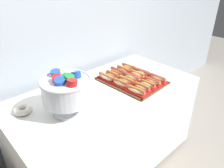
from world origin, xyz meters
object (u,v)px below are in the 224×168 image
object	(u,v)px
hot_dog_2	(148,84)
hot_dog_10	(107,77)
buffet_table	(106,126)
hot_dog_9	(143,73)
hot_dog_11	(112,75)
hot_dog_0	(136,91)
hot_dog_3	(153,81)
cup_stack	(81,82)
punch_bowl	(66,89)
hot_dog_7	(132,78)
hot_dog_8	(137,75)
hot_dog_4	(158,78)
hot_dog_1	(142,87)
hot_dog_5	(120,83)
hot_dog_14	(129,67)
hot_dog_6	(126,81)
donut	(23,110)
hot_dog_13	(124,70)
hot_dog_12	(118,72)
serving_tray	(132,81)

from	to	relation	value
hot_dog_2	hot_dog_10	distance (m)	0.36
buffet_table	hot_dog_9	xyz separation A→B (m)	(0.43, -0.03, 0.40)
buffet_table	hot_dog_11	bearing A→B (deg)	33.45
hot_dog_0	hot_dog_3	world-z (taller)	hot_dog_0
hot_dog_0	cup_stack	world-z (taller)	cup_stack
hot_dog_9	punch_bowl	bearing A→B (deg)	-178.81
hot_dog_7	punch_bowl	bearing A→B (deg)	-179.27
buffet_table	hot_dog_8	world-z (taller)	hot_dog_8
buffet_table	hot_dog_4	xyz separation A→B (m)	(0.44, -0.19, 0.40)
hot_dog_11	hot_dog_1	bearing A→B (deg)	-86.82
hot_dog_11	hot_dog_2	bearing A→B (deg)	-74.02
hot_dog_5	cup_stack	world-z (taller)	cup_stack
hot_dog_0	hot_dog_14	world-z (taller)	hot_dog_14
hot_dog_2	hot_dog_11	xyz separation A→B (m)	(-0.09, 0.33, 0.00)
hot_dog_1	hot_dog_5	xyz separation A→B (m)	(-0.08, 0.16, 0.00)
hot_dog_0	cup_stack	bearing A→B (deg)	128.65
hot_dog_8	hot_dog_11	world-z (taller)	hot_dog_8
hot_dog_6	hot_dog_1	bearing A→B (deg)	-86.82
buffet_table	donut	distance (m)	0.74
hot_dog_11	hot_dog_14	world-z (taller)	hot_dog_14
hot_dog_6	hot_dog_5	bearing A→B (deg)	-176.82
hot_dog_3	hot_dog_13	bearing A→B (deg)	93.18
hot_dog_0	hot_dog_7	bearing A→B (deg)	50.91
hot_dog_4	hot_dog_8	size ratio (longest dim) A/B	1.02
cup_stack	hot_dog_4	bearing A→B (deg)	-29.61
hot_dog_12	hot_dog_7	bearing A→B (deg)	-86.82
hot_dog_3	serving_tray	bearing A→B (deg)	117.62
serving_tray	hot_dog_11	bearing A→B (deg)	117.62
hot_dog_14	hot_dog_6	bearing A→B (deg)	-140.57
serving_tray	hot_dog_8	xyz separation A→B (m)	(0.07, 0.00, 0.03)
hot_dog_3	punch_bowl	bearing A→B (deg)	168.27
hot_dog_1	cup_stack	bearing A→B (deg)	135.87
buffet_table	hot_dog_5	world-z (taller)	hot_dog_5
buffet_table	hot_dog_7	distance (m)	0.49
buffet_table	hot_dog_10	xyz separation A→B (m)	(0.12, 0.12, 0.40)
hot_dog_1	cup_stack	xyz separation A→B (m)	(-0.35, 0.34, 0.05)
hot_dog_5	hot_dog_12	bearing A→B (deg)	50.91
buffet_table	serving_tray	world-z (taller)	serving_tray
hot_dog_4	punch_bowl	size ratio (longest dim) A/B	0.52
serving_tray	hot_dog_4	bearing A→B (deg)	-44.55
hot_dog_9	hot_dog_13	distance (m)	0.18
hot_dog_11	hot_dog_13	bearing A→B (deg)	3.18
hot_dog_3	hot_dog_5	distance (m)	0.28
hot_dog_8	hot_dog_12	bearing A→B (deg)	117.62
hot_dog_0	hot_dog_9	distance (m)	0.34
hot_dog_12	cup_stack	xyz separation A→B (m)	(-0.41, 0.00, 0.04)
hot_dog_11	hot_dog_13	world-z (taller)	same
hot_dog_9	hot_dog_12	world-z (taller)	hot_dog_12
hot_dog_8	punch_bowl	xyz separation A→B (m)	(-0.72, -0.01, 0.14)
hot_dog_2	punch_bowl	world-z (taller)	punch_bowl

